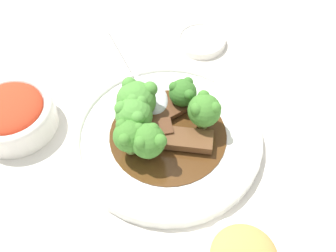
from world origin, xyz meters
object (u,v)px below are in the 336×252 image
at_px(broccoli_floret_4, 204,110).
at_px(broccoli_floret_1, 150,142).
at_px(beef_strip_2, 155,130).
at_px(broccoli_floret_0, 134,115).
at_px(broccoli_floret_2, 129,136).
at_px(sauce_dish, 201,40).
at_px(beef_strip_1, 164,112).
at_px(side_bowl_kimchi, 12,114).
at_px(broccoli_floret_3, 183,92).
at_px(main_plate, 168,137).
at_px(broccoli_floret_5, 138,98).
at_px(serving_spoon, 145,89).
at_px(beef_strip_0, 185,138).

bearing_deg(broccoli_floret_4, broccoli_floret_1, 161.55).
xyz_separation_m(beef_strip_2, broccoli_floret_0, (-0.01, 0.02, 0.02)).
height_order(broccoli_floret_2, sauce_dish, broccoli_floret_2).
bearing_deg(sauce_dish, beef_strip_1, -164.45).
height_order(broccoli_floret_2, side_bowl_kimchi, broccoli_floret_2).
height_order(beef_strip_2, broccoli_floret_4, broccoli_floret_4).
bearing_deg(beef_strip_1, sauce_dish, 15.55).
distance_m(broccoli_floret_2, broccoli_floret_3, 0.10).
bearing_deg(sauce_dish, broccoli_floret_0, -171.29).
relative_size(main_plate, broccoli_floret_1, 4.82).
distance_m(broccoli_floret_0, broccoli_floret_5, 0.03).
bearing_deg(sauce_dish, side_bowl_kimchi, 158.26).
relative_size(main_plate, broccoli_floret_0, 4.63).
bearing_deg(side_bowl_kimchi, broccoli_floret_4, -57.33).
bearing_deg(serving_spoon, beef_strip_0, -110.54).
relative_size(beef_strip_0, beef_strip_1, 1.11).
relative_size(beef_strip_1, sauce_dish, 0.90).
height_order(broccoli_floret_4, serving_spoon, broccoli_floret_4).
xyz_separation_m(beef_strip_1, broccoli_floret_2, (-0.07, -0.00, 0.03)).
bearing_deg(side_bowl_kimchi, broccoli_floret_2, -72.61).
bearing_deg(broccoli_floret_0, broccoli_floret_3, -18.11).
distance_m(broccoli_floret_5, side_bowl_kimchi, 0.17).
height_order(serving_spoon, side_bowl_kimchi, side_bowl_kimchi).
bearing_deg(side_bowl_kimchi, sauce_dish, -21.74).
bearing_deg(beef_strip_0, beef_strip_2, 110.25).
bearing_deg(broccoli_floret_5, main_plate, -94.95).
bearing_deg(broccoli_floret_1, broccoli_floret_5, 50.07).
distance_m(beef_strip_1, serving_spoon, 0.05).
xyz_separation_m(broccoli_floret_1, side_bowl_kimchi, (-0.06, 0.19, -0.02)).
relative_size(broccoli_floret_4, broccoli_floret_5, 0.95).
height_order(main_plate, beef_strip_2, beef_strip_2).
relative_size(main_plate, broccoli_floret_4, 4.73).
bearing_deg(broccoli_floret_1, broccoli_floret_4, -18.45).
relative_size(broccoli_floret_5, sauce_dish, 0.70).
relative_size(broccoli_floret_4, side_bowl_kimchi, 0.46).
bearing_deg(broccoli_floret_5, serving_spoon, 26.87).
relative_size(broccoli_floret_1, serving_spoon, 0.25).
relative_size(beef_strip_1, broccoli_floret_2, 1.40).
distance_m(broccoli_floret_4, broccoli_floret_5, 0.09).
bearing_deg(sauce_dish, beef_strip_2, -164.17).
bearing_deg(broccoli_floret_2, beef_strip_2, -12.64).
height_order(main_plate, broccoli_floret_2, broccoli_floret_2).
xyz_separation_m(beef_strip_1, broccoli_floret_1, (-0.06, -0.03, 0.03)).
xyz_separation_m(broccoli_floret_1, broccoli_floret_4, (0.08, -0.03, 0.00)).
bearing_deg(broccoli_floret_3, broccoli_floret_5, 141.86).
bearing_deg(broccoli_floret_1, beef_strip_2, 28.85).
xyz_separation_m(broccoli_floret_0, broccoli_floret_4, (0.06, -0.07, 0.00)).
bearing_deg(broccoli_floret_3, broccoli_floret_1, -169.63).
relative_size(beef_strip_2, broccoli_floret_1, 0.96).
relative_size(beef_strip_0, serving_spoon, 0.38).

